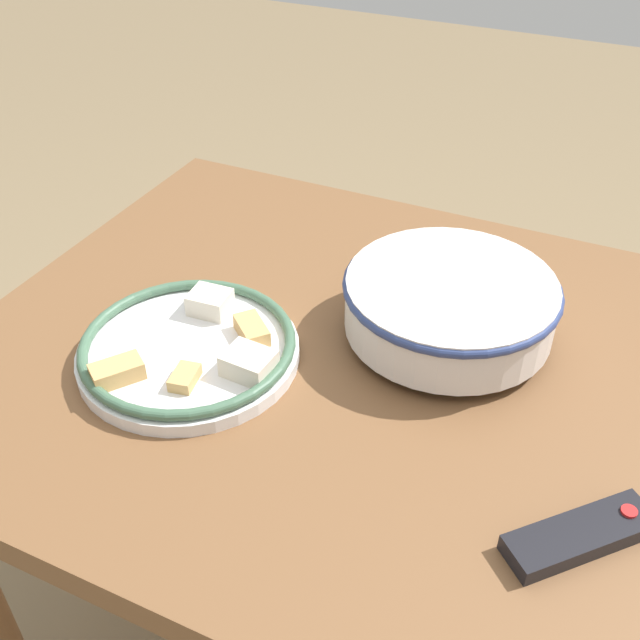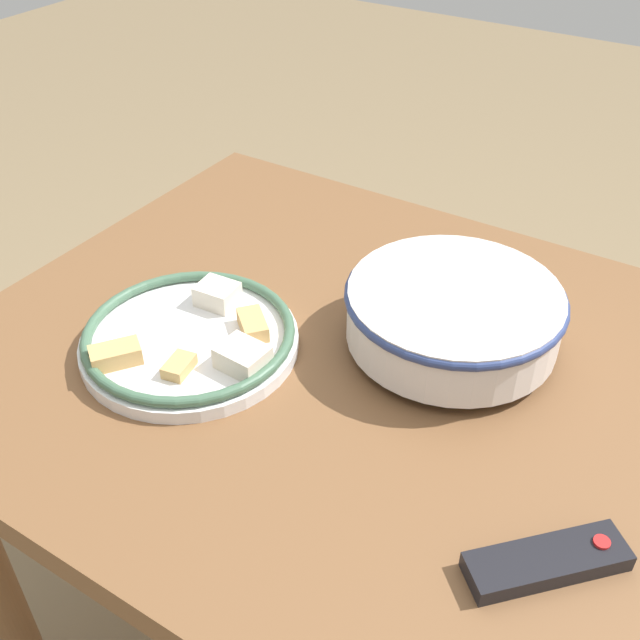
# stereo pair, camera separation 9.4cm
# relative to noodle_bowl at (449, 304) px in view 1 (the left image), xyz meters

# --- Properties ---
(dining_table) EXTENTS (1.12, 0.82, 0.73)m
(dining_table) POSITION_rel_noodle_bowl_xyz_m (0.03, 0.09, -0.15)
(dining_table) COLOR brown
(dining_table) RESTS_ON ground_plane
(noodle_bowl) EXTENTS (0.28, 0.28, 0.09)m
(noodle_bowl) POSITION_rel_noodle_bowl_xyz_m (0.00, 0.00, 0.00)
(noodle_bowl) COLOR silver
(noodle_bowl) RESTS_ON dining_table
(food_plate) EXTENTS (0.28, 0.28, 0.05)m
(food_plate) POSITION_rel_noodle_bowl_xyz_m (0.28, 0.18, -0.03)
(food_plate) COLOR white
(food_plate) RESTS_ON dining_table
(tv_remote) EXTENTS (0.14, 0.15, 0.02)m
(tv_remote) POSITION_rel_noodle_bowl_xyz_m (-0.22, 0.26, -0.04)
(tv_remote) COLOR black
(tv_remote) RESTS_ON dining_table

